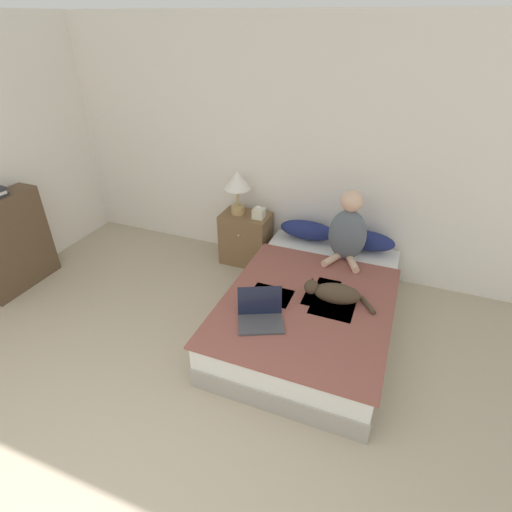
# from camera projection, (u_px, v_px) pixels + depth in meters

# --- Properties ---
(wall_back) EXTENTS (6.14, 0.05, 2.55)m
(wall_back) POSITION_uv_depth(u_px,v_px,m) (287.00, 151.00, 4.16)
(wall_back) COLOR white
(wall_back) RESTS_ON ground_plane
(bed) EXTENTS (1.40, 2.09, 0.41)m
(bed) POSITION_uv_depth(u_px,v_px,m) (311.00, 309.00, 3.63)
(bed) COLOR #9E998E
(bed) RESTS_ON ground_plane
(pillow_near) EXTENTS (0.60, 0.22, 0.20)m
(pillow_near) POSITION_uv_depth(u_px,v_px,m) (307.00, 230.00, 4.29)
(pillow_near) COLOR navy
(pillow_near) RESTS_ON bed
(pillow_far) EXTENTS (0.60, 0.22, 0.20)m
(pillow_far) POSITION_uv_depth(u_px,v_px,m) (365.00, 240.00, 4.10)
(pillow_far) COLOR navy
(pillow_far) RESTS_ON bed
(person_sitting) EXTENTS (0.37, 0.36, 0.72)m
(person_sitting) POSITION_uv_depth(u_px,v_px,m) (348.00, 231.00, 3.83)
(person_sitting) COLOR slate
(person_sitting) RESTS_ON bed
(cat_tabby) EXTENTS (0.61, 0.24, 0.19)m
(cat_tabby) POSITION_uv_depth(u_px,v_px,m) (334.00, 293.00, 3.34)
(cat_tabby) COLOR #473828
(cat_tabby) RESTS_ON bed
(laptop_open) EXTENTS (0.44, 0.41, 0.25)m
(laptop_open) POSITION_uv_depth(u_px,v_px,m) (260.00, 316.00, 3.15)
(laptop_open) COLOR #424247
(laptop_open) RESTS_ON bed
(nightstand) EXTENTS (0.54, 0.39, 0.60)m
(nightstand) POSITION_uv_depth(u_px,v_px,m) (246.00, 238.00, 4.58)
(nightstand) COLOR brown
(nightstand) RESTS_ON ground_plane
(table_lamp) EXTENTS (0.29, 0.29, 0.49)m
(table_lamp) POSITION_uv_depth(u_px,v_px,m) (237.00, 184.00, 4.27)
(table_lamp) COLOR tan
(table_lamp) RESTS_ON nightstand
(tissue_box) EXTENTS (0.12, 0.12, 0.14)m
(tissue_box) POSITION_uv_depth(u_px,v_px,m) (259.00, 213.00, 4.33)
(tissue_box) COLOR beige
(tissue_box) RESTS_ON nightstand
(bookshelf) EXTENTS (0.25, 0.78, 1.00)m
(bookshelf) POSITION_uv_depth(u_px,v_px,m) (11.00, 243.00, 4.07)
(bookshelf) COLOR brown
(bookshelf) RESTS_ON ground_plane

